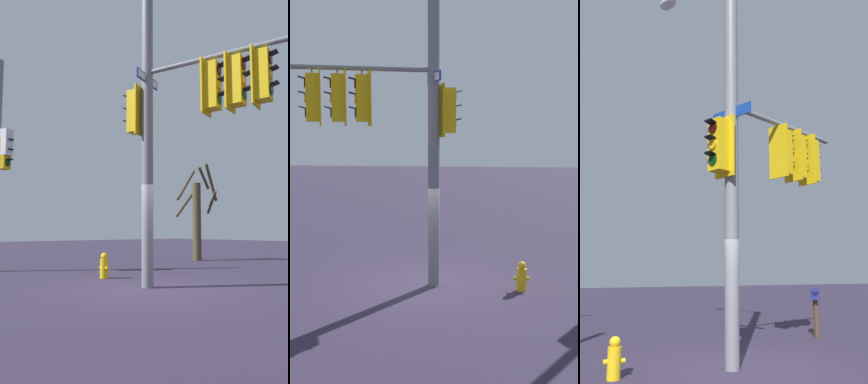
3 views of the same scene
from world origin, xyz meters
The scene contains 3 objects.
ground_plane centered at (0.00, 0.00, 0.00)m, with size 80.00×80.00×0.00m, color #32293F.
main_signal_pole_assembly centered at (-0.42, -0.42, 4.97)m, with size 4.60×3.24×9.67m.
fire_hydrant centered at (2.42, -0.30, 0.34)m, with size 0.38×0.24×0.73m.
Camera 2 is at (1.50, -13.08, 4.03)m, focal length 49.30 mm.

